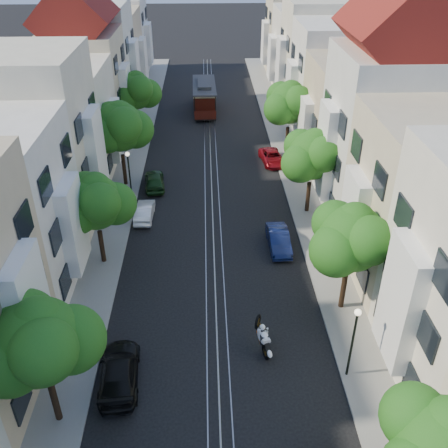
{
  "coord_description": "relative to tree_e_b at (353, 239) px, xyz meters",
  "views": [
    {
      "loc": [
        -0.36,
        -12.71,
        19.27
      ],
      "look_at": [
        0.68,
        14.88,
        2.2
      ],
      "focal_mm": 40.0,
      "sensor_mm": 36.0,
      "label": 1
    }
  ],
  "objects": [
    {
      "name": "ground",
      "position": [
        -7.26,
        19.02,
        -4.73
      ],
      "size": [
        200.0,
        200.0,
        0.0
      ],
      "primitive_type": "plane",
      "color": "black",
      "rests_on": "ground"
    },
    {
      "name": "parked_car_w_mid",
      "position": [
        -12.33,
        10.52,
        -4.15
      ],
      "size": [
        1.31,
        3.59,
        1.18
      ],
      "primitive_type": "imported",
      "rotation": [
        0.0,
        0.0,
        3.12
      ],
      "color": "white",
      "rests_on": "ground"
    },
    {
      "name": "parked_car_e_far",
      "position": [
        -1.66,
        19.97,
        -4.18
      ],
      "size": [
        2.33,
        4.17,
        1.1
      ],
      "primitive_type": "imported",
      "rotation": [
        0.0,
        0.0,
        0.13
      ],
      "color": "maroon",
      "rests_on": "ground"
    },
    {
      "name": "townhouses_west",
      "position": [
        -19.13,
        18.94,
        0.35
      ],
      "size": [
        7.75,
        72.0,
        11.76
      ],
      "color": "silver",
      "rests_on": "ground"
    },
    {
      "name": "tree_e_c",
      "position": [
        -0.0,
        11.0,
        -0.13
      ],
      "size": [
        4.84,
        3.99,
        6.52
      ],
      "color": "black",
      "rests_on": "ground"
    },
    {
      "name": "tree_w_d",
      "position": [
        -14.4,
        27.0,
        -0.13
      ],
      "size": [
        4.84,
        3.99,
        6.52
      ],
      "color": "black",
      "rests_on": "ground"
    },
    {
      "name": "tree_w_c",
      "position": [
        -14.4,
        16.0,
        0.34
      ],
      "size": [
        5.13,
        4.28,
        7.09
      ],
      "color": "black",
      "rests_on": "ground"
    },
    {
      "name": "tree_e_d",
      "position": [
        0.0,
        22.0,
        0.13
      ],
      "size": [
        5.01,
        4.16,
        6.85
      ],
      "color": "black",
      "rests_on": "ground"
    },
    {
      "name": "tree_e_b",
      "position": [
        0.0,
        0.0,
        0.0
      ],
      "size": [
        4.93,
        4.08,
        6.68
      ],
      "color": "black",
      "rests_on": "ground"
    },
    {
      "name": "lamp_west",
      "position": [
        -13.56,
        13.02,
        -1.89
      ],
      "size": [
        0.32,
        0.32,
        4.16
      ],
      "color": "black",
      "rests_on": "ground"
    },
    {
      "name": "sidewalk_west",
      "position": [
        -14.51,
        19.02,
        -4.67
      ],
      "size": [
        2.5,
        80.0,
        0.12
      ],
      "primitive_type": "cube",
      "color": "gray",
      "rests_on": "ground"
    },
    {
      "name": "parked_car_e_mid",
      "position": [
        -2.86,
        6.27,
        -4.1
      ],
      "size": [
        1.43,
        3.89,
        1.27
      ],
      "primitive_type": "imported",
      "rotation": [
        0.0,
        0.0,
        0.02
      ],
      "color": "#0D1641",
      "rests_on": "ground"
    },
    {
      "name": "rail_slot",
      "position": [
        -7.26,
        19.02,
        -4.72
      ],
      "size": [
        0.06,
        80.0,
        0.02
      ],
      "primitive_type": "cube",
      "color": "gray",
      "rests_on": "ground"
    },
    {
      "name": "parked_car_w_far",
      "position": [
        -11.99,
        15.52,
        -4.06
      ],
      "size": [
        2.0,
        4.08,
        1.34
      ],
      "primitive_type": "imported",
      "rotation": [
        0.0,
        0.0,
        3.25
      ],
      "color": "#173615",
      "rests_on": "ground"
    },
    {
      "name": "townhouses_east",
      "position": [
        4.61,
        18.94,
        0.45
      ],
      "size": [
        7.75,
        72.0,
        12.0
      ],
      "color": "beige",
      "rests_on": "ground"
    },
    {
      "name": "cable_car",
      "position": [
        -7.76,
        34.54,
        -2.87
      ],
      "size": [
        2.7,
        8.22,
        3.14
      ],
      "rotation": [
        0.0,
        0.0,
        0.02
      ],
      "color": "black",
      "rests_on": "ground"
    },
    {
      "name": "rail_right",
      "position": [
        -6.71,
        19.02,
        -4.72
      ],
      "size": [
        0.06,
        80.0,
        0.02
      ],
      "primitive_type": "cube",
      "color": "gray",
      "rests_on": "ground"
    },
    {
      "name": "sportbike_rider",
      "position": [
        -4.93,
        -3.12,
        -3.78
      ],
      "size": [
        0.79,
        2.14,
        1.77
      ],
      "rotation": [
        0.0,
        0.0,
        0.25
      ],
      "color": "black",
      "rests_on": "ground"
    },
    {
      "name": "lane_line",
      "position": [
        -7.26,
        19.02,
        -4.73
      ],
      "size": [
        0.08,
        80.0,
        0.01
      ],
      "primitive_type": "cube",
      "color": "tan",
      "rests_on": "ground"
    },
    {
      "name": "rail_left",
      "position": [
        -7.81,
        19.02,
        -4.72
      ],
      "size": [
        0.06,
        80.0,
        0.02
      ],
      "primitive_type": "cube",
      "color": "gray",
      "rests_on": "ground"
    },
    {
      "name": "parked_car_w_near",
      "position": [
        -12.03,
        -4.89,
        -4.07
      ],
      "size": [
        2.21,
        4.69,
        1.32
      ],
      "primitive_type": "imported",
      "rotation": [
        0.0,
        0.0,
        3.22
      ],
      "color": "black",
      "rests_on": "ground"
    },
    {
      "name": "lamp_east",
      "position": [
        -0.96,
        -4.98,
        -1.89
      ],
      "size": [
        0.32,
        0.32,
        4.16
      ],
      "color": "black",
      "rests_on": "ground"
    },
    {
      "name": "tree_w_a",
      "position": [
        -14.4,
        -7.0,
        0.0
      ],
      "size": [
        4.93,
        4.08,
        6.68
      ],
      "color": "black",
      "rests_on": "ground"
    },
    {
      "name": "sidewalk_east",
      "position": [
        -0.01,
        19.02,
        -4.67
      ],
      "size": [
        2.5,
        80.0,
        0.12
      ],
      "primitive_type": "cube",
      "color": "gray",
      "rests_on": "ground"
    },
    {
      "name": "tree_w_b",
      "position": [
        -14.4,
        5.0,
        -0.34
      ],
      "size": [
        4.72,
        3.87,
        6.27
      ],
      "color": "black",
      "rests_on": "ground"
    }
  ]
}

